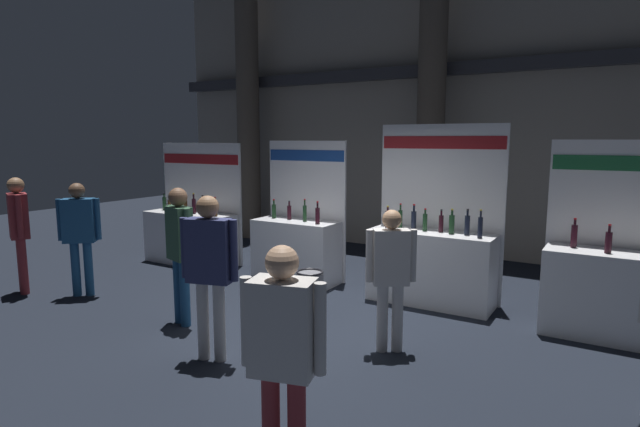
# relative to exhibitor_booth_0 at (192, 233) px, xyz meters

# --- Properties ---
(ground_plane) EXTENTS (26.51, 26.51, 0.00)m
(ground_plane) POSITION_rel_exhibitor_booth_0_xyz_m (3.67, -1.75, -0.58)
(ground_plane) COLOR black
(hall_colonnade) EXTENTS (13.25, 1.11, 6.65)m
(hall_colonnade) POSITION_rel_exhibitor_booth_0_xyz_m (3.67, 3.26, 2.69)
(hall_colonnade) COLOR gray
(hall_colonnade) RESTS_ON ground_plane
(exhibitor_booth_0) EXTENTS (1.94, 0.71, 2.25)m
(exhibitor_booth_0) POSITION_rel_exhibitor_booth_0_xyz_m (0.00, 0.00, 0.00)
(exhibitor_booth_0) COLOR white
(exhibitor_booth_0) RESTS_ON ground_plane
(exhibitor_booth_1) EXTENTS (1.48, 0.66, 2.30)m
(exhibitor_booth_1) POSITION_rel_exhibitor_booth_0_xyz_m (2.40, -0.01, 0.02)
(exhibitor_booth_1) COLOR white
(exhibitor_booth_1) RESTS_ON ground_plane
(exhibitor_booth_2) EXTENTS (1.83, 0.66, 2.54)m
(exhibitor_booth_2) POSITION_rel_exhibitor_booth_0_xyz_m (4.66, 0.04, 0.06)
(exhibitor_booth_2) COLOR white
(exhibitor_booth_2) RESTS_ON ground_plane
(exhibitor_booth_3) EXTENTS (1.85, 0.66, 2.33)m
(exhibitor_booth_3) POSITION_rel_exhibitor_booth_0_xyz_m (7.04, -0.12, 0.03)
(exhibitor_booth_3) COLOR white
(exhibitor_booth_3) RESTS_ON ground_plane
(trash_bin) EXTENTS (0.36, 0.36, 0.64)m
(trash_bin) POSITION_rel_exhibitor_booth_0_xyz_m (3.53, -1.42, -0.26)
(trash_bin) COLOR slate
(trash_bin) RESTS_ON ground_plane
(visitor_0) EXTENTS (0.57, 0.36, 1.67)m
(visitor_0) POSITION_rel_exhibitor_booth_0_xyz_m (5.12, -4.26, 0.43)
(visitor_0) COLOR maroon
(visitor_0) RESTS_ON ground_plane
(visitor_2) EXTENTS (0.49, 0.38, 1.77)m
(visitor_2) POSITION_rel_exhibitor_booth_0_xyz_m (-0.81, -2.72, 0.48)
(visitor_2) COLOR maroon
(visitor_2) RESTS_ON ground_plane
(visitor_4) EXTENTS (0.62, 0.33, 1.76)m
(visitor_4) POSITION_rel_exhibitor_booth_0_xyz_m (3.31, -3.02, 0.48)
(visitor_4) COLOR silver
(visitor_4) RESTS_ON ground_plane
(visitor_5) EXTENTS (0.48, 0.38, 1.58)m
(visitor_5) POSITION_rel_exhibitor_booth_0_xyz_m (4.84, -1.83, 0.35)
(visitor_5) COLOR silver
(visitor_5) RESTS_ON ground_plane
(visitor_6) EXTENTS (0.49, 0.46, 1.70)m
(visitor_6) POSITION_rel_exhibitor_booth_0_xyz_m (0.09, -2.33, 0.44)
(visitor_6) COLOR navy
(visitor_6) RESTS_ON ground_plane
(visitor_7) EXTENTS (0.51, 0.30, 1.74)m
(visitor_7) POSITION_rel_exhibitor_booth_0_xyz_m (2.25, -2.42, 0.45)
(visitor_7) COLOR navy
(visitor_7) RESTS_ON ground_plane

